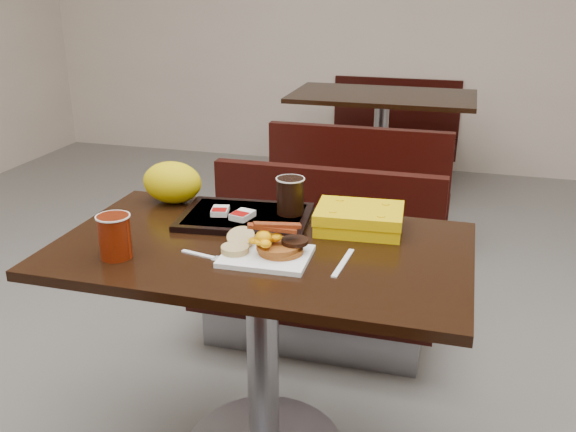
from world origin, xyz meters
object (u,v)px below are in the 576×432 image
(table_near, at_px, (263,355))
(platter, at_px, (266,256))
(bench_far_s, at_px, (363,181))
(hashbrown_sleeve_left, at_px, (220,211))
(bench_far_n, at_px, (392,129))
(fork, at_px, (198,254))
(coffee_cup_near, at_px, (115,237))
(tray, at_px, (245,217))
(knife, at_px, (343,263))
(coffee_cup_far, at_px, (290,196))
(clamshell, at_px, (359,219))
(paper_bag, at_px, (172,182))
(bench_near_n, at_px, (315,267))
(hashbrown_sleeve_right, at_px, (242,215))
(table_far, at_px, (380,149))
(pancake_stack, at_px, (281,248))

(table_near, height_order, platter, platter)
(bench_far_s, bearing_deg, hashbrown_sleeve_left, -96.27)
(bench_far_n, height_order, fork, fork)
(coffee_cup_near, bearing_deg, tray, 55.97)
(knife, distance_m, tray, 0.44)
(coffee_cup_far, relative_size, clamshell, 0.45)
(paper_bag, bearing_deg, bench_near_n, 46.23)
(tray, bearing_deg, clamshell, -3.64)
(platter, height_order, hashbrown_sleeve_right, hashbrown_sleeve_right)
(table_far, relative_size, coffee_cup_near, 9.74)
(bench_far_n, distance_m, hashbrown_sleeve_left, 3.17)
(bench_far_s, distance_m, platter, 2.02)
(coffee_cup_near, distance_m, fork, 0.23)
(hashbrown_sleeve_left, bearing_deg, fork, -93.81)
(knife, bearing_deg, paper_bag, -112.72)
(table_near, distance_m, platter, 0.39)
(fork, height_order, paper_bag, paper_bag)
(table_near, bearing_deg, tray, 121.70)
(hashbrown_sleeve_left, bearing_deg, bench_far_s, 71.35)
(knife, height_order, paper_bag, paper_bag)
(pancake_stack, height_order, hashbrown_sleeve_right, pancake_stack)
(fork, distance_m, coffee_cup_far, 0.39)
(bench_far_s, height_order, knife, knife)
(bench_far_s, bearing_deg, coffee_cup_near, -99.82)
(platter, bearing_deg, clamshell, 51.29)
(platter, xyz_separation_m, hashbrown_sleeve_left, (-0.23, 0.25, 0.02))
(fork, bearing_deg, platter, 20.76)
(hashbrown_sleeve_left, bearing_deg, clamshell, -8.15)
(tray, height_order, paper_bag, paper_bag)
(table_near, distance_m, bench_far_s, 1.90)
(pancake_stack, bearing_deg, clamshell, 55.99)
(coffee_cup_far, bearing_deg, clamshell, -7.78)
(bench_far_n, distance_m, tray, 3.15)
(bench_far_s, bearing_deg, table_far, 90.00)
(fork, height_order, hashbrown_sleeve_right, hashbrown_sleeve_right)
(platter, bearing_deg, bench_far_s, 89.40)
(tray, distance_m, paper_bag, 0.32)
(platter, distance_m, fork, 0.19)
(table_near, relative_size, coffee_cup_far, 10.16)
(bench_far_n, bearing_deg, hashbrown_sleeve_left, -93.48)
(pancake_stack, xyz_separation_m, hashbrown_sleeve_right, (-0.19, 0.21, 0.00))
(bench_far_s, xyz_separation_m, coffee_cup_near, (-0.36, -2.09, 0.45))
(table_near, xyz_separation_m, coffee_cup_far, (0.03, 0.23, 0.45))
(bench_far_s, xyz_separation_m, bench_far_n, (0.00, 1.40, 0.00))
(bench_far_n, bearing_deg, clamshell, -85.34)
(bench_far_n, xyz_separation_m, coffee_cup_near, (-0.36, -3.49, 0.45))
(pancake_stack, height_order, coffee_cup_near, coffee_cup_near)
(bench_far_s, distance_m, coffee_cup_near, 2.17)
(table_near, distance_m, paper_bag, 0.66)
(bench_near_n, bearing_deg, table_near, -90.00)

